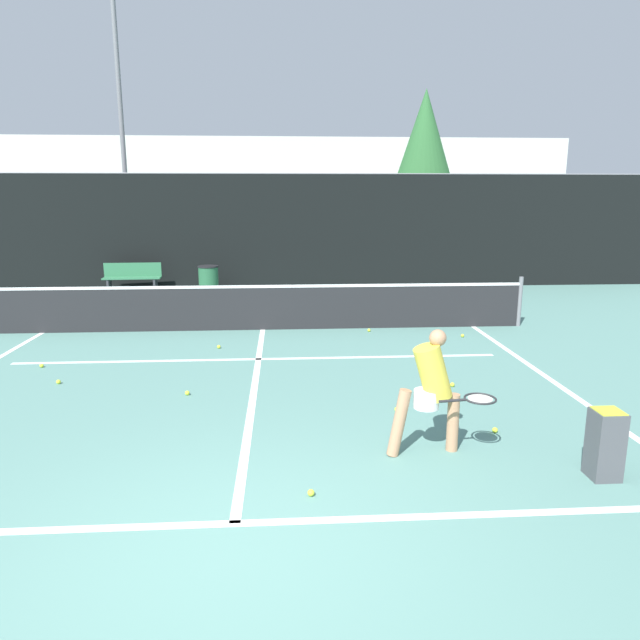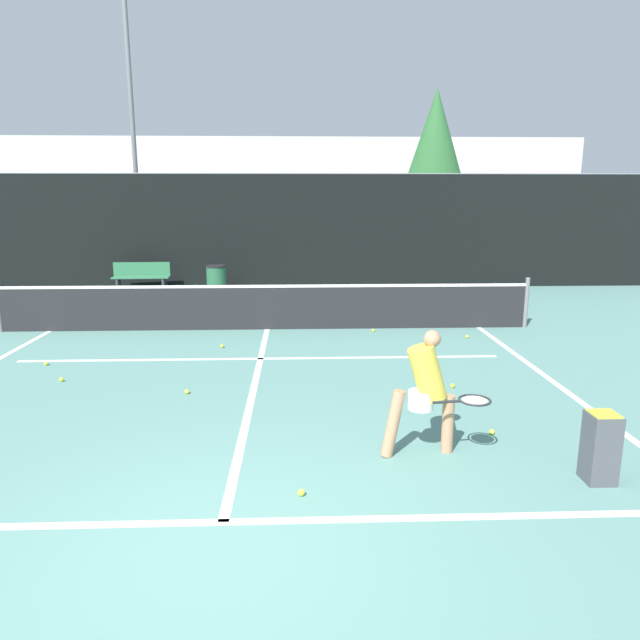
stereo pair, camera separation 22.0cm
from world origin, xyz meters
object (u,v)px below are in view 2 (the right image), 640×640
Objects in this scene: ball_hopper at (601,446)px; parked_car at (406,259)px; courtside_bench at (141,276)px; player_practicing at (426,389)px; trash_bin at (216,279)px.

parked_car is (0.82, 14.66, 0.22)m from ball_hopper.
ball_hopper is 0.44× the size of courtside_bench.
player_practicing reaches higher than ball_hopper.
player_practicing is 1.95× the size of ball_hopper.
parked_car is (2.41, 13.98, -0.16)m from player_practicing.
courtside_bench reaches higher than trash_bin.
trash_bin is at bearing 115.04° from ball_hopper.
player_practicing is at bearing -70.81° from trash_bin.
player_practicing is 1.76m from ball_hopper.
ball_hopper is 12.51m from trash_bin.
parked_car reaches higher than trash_bin.
courtside_bench is 0.37× the size of parked_car.
trash_bin is at bearing -151.52° from parked_car.
courtside_bench is at bearing 111.24° from player_practicing.
parked_car reaches higher than player_practicing.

